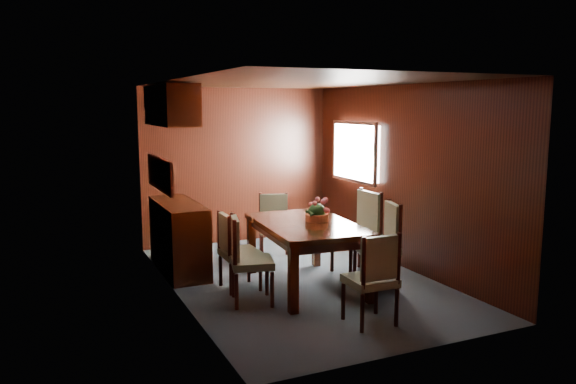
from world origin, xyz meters
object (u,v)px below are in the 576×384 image
chair_head (374,274)px  flower_centerpiece (317,209)px  sideboard (179,237)px  dining_table (306,232)px  chair_right_near (383,240)px  chair_left_near (245,255)px

chair_head → flower_centerpiece: 1.43m
sideboard → dining_table: 1.76m
flower_centerpiece → dining_table: bearing=-168.9°
sideboard → chair_head: (1.29, -2.60, 0.07)m
dining_table → chair_right_near: 0.91m
sideboard → chair_head: chair_head is taller
chair_left_near → chair_head: chair_left_near is taller
dining_table → chair_left_near: 0.88m
chair_right_near → flower_centerpiece: 0.85m
chair_left_near → flower_centerpiece: flower_centerpiece is taller
sideboard → dining_table: size_ratio=0.81×
flower_centerpiece → chair_left_near: bearing=-165.7°
dining_table → chair_head: 1.35m
chair_left_near → chair_head: (0.91, -1.12, -0.02)m
sideboard → chair_left_near: chair_left_near is taller
chair_right_near → flower_centerpiece: size_ratio=3.47×
chair_head → flower_centerpiece: bearing=87.4°
chair_head → chair_right_near: bearing=53.2°
dining_table → chair_head: chair_head is taller
chair_head → sideboard: bearing=117.3°
flower_centerpiece → sideboard: bearing=138.2°
sideboard → chair_head: 2.90m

